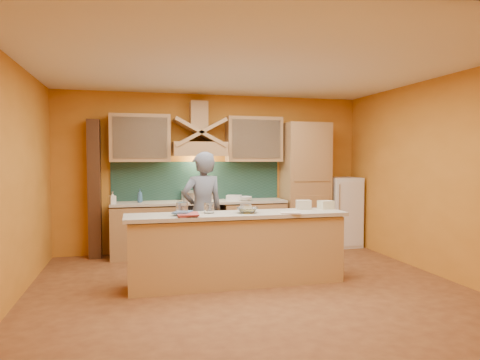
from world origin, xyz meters
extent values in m
cube|color=brown|center=(0.00, 0.00, 0.00)|extent=(5.50, 5.00, 0.01)
cube|color=white|center=(0.00, 0.00, 2.80)|extent=(5.50, 5.00, 0.01)
cube|color=orange|center=(0.00, 2.50, 1.40)|extent=(5.50, 0.02, 2.80)
cube|color=orange|center=(0.00, -2.50, 1.40)|extent=(5.50, 0.02, 2.80)
cube|color=orange|center=(-2.75, 0.00, 1.40)|extent=(0.02, 5.00, 2.80)
cube|color=orange|center=(2.75, 0.00, 1.40)|extent=(0.02, 5.00, 2.80)
cube|color=#B18350|center=(-1.25, 2.20, 0.43)|extent=(1.10, 0.60, 0.86)
cube|color=#B18350|center=(0.65, 2.20, 0.43)|extent=(1.10, 0.60, 0.86)
cube|color=beige|center=(-0.30, 2.20, 0.90)|extent=(3.00, 0.62, 0.04)
cube|color=black|center=(-0.30, 2.20, 0.45)|extent=(0.60, 0.58, 0.90)
cube|color=#193730|center=(-0.30, 2.48, 1.25)|extent=(3.00, 0.03, 0.70)
cube|color=#B18350|center=(-0.30, 2.25, 1.82)|extent=(0.92, 0.50, 0.24)
cube|color=#B18350|center=(-0.30, 2.35, 2.40)|extent=(0.30, 0.30, 0.50)
cube|color=#B18350|center=(-1.30, 2.33, 2.00)|extent=(1.00, 0.35, 0.80)
cube|color=#B18350|center=(0.70, 2.33, 2.00)|extent=(1.00, 0.35, 0.80)
cube|color=#B18350|center=(1.65, 2.20, 1.15)|extent=(0.80, 0.60, 2.30)
cube|color=white|center=(2.40, 2.20, 0.65)|extent=(0.58, 0.60, 1.30)
cube|color=#472816|center=(-2.05, 2.35, 1.15)|extent=(0.20, 0.30, 2.30)
cube|color=tan|center=(-0.10, 0.30, 0.44)|extent=(2.80, 0.55, 0.88)
cube|color=beige|center=(-0.10, 0.30, 0.92)|extent=(2.90, 0.62, 0.05)
imported|color=slate|center=(-0.44, 1.09, 0.88)|extent=(0.72, 0.55, 1.76)
cylinder|color=#BABBC2|center=(-0.49, 2.19, 0.98)|extent=(0.27, 0.27, 0.16)
cylinder|color=silver|center=(-0.16, 2.37, 0.97)|extent=(0.24, 0.24, 0.15)
imported|color=silver|center=(-1.75, 2.04, 1.02)|extent=(0.12, 0.12, 0.20)
imported|color=#335F8D|center=(-1.32, 2.19, 1.04)|extent=(0.12, 0.12, 0.23)
imported|color=silver|center=(0.47, 2.05, 0.96)|extent=(0.27, 0.27, 0.08)
cube|color=silver|center=(0.30, 2.17, 0.97)|extent=(0.31, 0.28, 0.09)
imported|color=#AD403E|center=(-0.90, 0.18, 0.96)|extent=(0.28, 0.37, 0.03)
imported|color=#466B9A|center=(-0.91, 0.32, 0.98)|extent=(0.30, 0.34, 0.02)
cylinder|color=white|center=(-0.84, 0.18, 1.03)|extent=(0.15, 0.15, 0.17)
cylinder|color=white|center=(-0.46, 0.37, 1.02)|extent=(0.18, 0.18, 0.14)
cube|color=silver|center=(0.02, 0.31, 1.00)|extent=(0.13, 0.13, 0.10)
imported|color=silver|center=(0.03, 0.27, 0.98)|extent=(0.34, 0.34, 0.07)
cube|color=beige|center=(0.56, 0.08, 0.95)|extent=(0.31, 0.26, 0.02)
cube|color=beige|center=(0.91, 0.48, 1.01)|extent=(0.22, 0.18, 0.13)
cube|color=beige|center=(1.22, 0.41, 1.00)|extent=(0.22, 0.18, 0.12)
camera|label=1|loc=(-1.42, -5.12, 1.67)|focal=32.00mm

